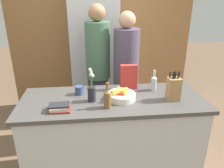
{
  "coord_description": "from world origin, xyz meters",
  "views": [
    {
      "loc": [
        -0.21,
        -1.94,
        1.89
      ],
      "look_at": [
        0.0,
        0.09,
        1.05
      ],
      "focal_mm": 35.0,
      "sensor_mm": 36.0,
      "label": 1
    }
  ],
  "objects_px": {
    "fruit_bowl": "(121,95)",
    "flower_vase": "(92,91)",
    "refrigerator": "(95,54)",
    "book_stack": "(59,107)",
    "person_in_blue": "(126,72)",
    "cereal_box": "(129,77)",
    "coffee_mug": "(79,90)",
    "bottle_vinegar": "(154,82)",
    "knife_block": "(174,89)",
    "person_at_sink": "(98,66)",
    "bottle_oil": "(107,98)"
  },
  "relations": [
    {
      "from": "fruit_bowl",
      "to": "person_at_sink",
      "type": "relative_size",
      "value": 0.15
    },
    {
      "from": "book_stack",
      "to": "bottle_oil",
      "type": "bearing_deg",
      "value": 0.36
    },
    {
      "from": "bottle_oil",
      "to": "person_in_blue",
      "type": "relative_size",
      "value": 0.14
    },
    {
      "from": "flower_vase",
      "to": "book_stack",
      "type": "bearing_deg",
      "value": -152.83
    },
    {
      "from": "fruit_bowl",
      "to": "flower_vase",
      "type": "relative_size",
      "value": 0.82
    },
    {
      "from": "refrigerator",
      "to": "cereal_box",
      "type": "relative_size",
      "value": 7.56
    },
    {
      "from": "bottle_oil",
      "to": "bottle_vinegar",
      "type": "xyz_separation_m",
      "value": [
        0.53,
        0.34,
        -0.01
      ]
    },
    {
      "from": "refrigerator",
      "to": "person_in_blue",
      "type": "distance_m",
      "value": 0.86
    },
    {
      "from": "book_stack",
      "to": "fruit_bowl",
      "type": "bearing_deg",
      "value": 15.3
    },
    {
      "from": "flower_vase",
      "to": "cereal_box",
      "type": "relative_size",
      "value": 1.25
    },
    {
      "from": "coffee_mug",
      "to": "book_stack",
      "type": "relative_size",
      "value": 0.58
    },
    {
      "from": "person_in_blue",
      "to": "cereal_box",
      "type": "bearing_deg",
      "value": -118.25
    },
    {
      "from": "cereal_box",
      "to": "person_in_blue",
      "type": "bearing_deg",
      "value": 84.66
    },
    {
      "from": "coffee_mug",
      "to": "cereal_box",
      "type": "bearing_deg",
      "value": 9.58
    },
    {
      "from": "knife_block",
      "to": "cereal_box",
      "type": "relative_size",
      "value": 1.09
    },
    {
      "from": "refrigerator",
      "to": "bottle_vinegar",
      "type": "height_order",
      "value": "refrigerator"
    },
    {
      "from": "knife_block",
      "to": "bottle_oil",
      "type": "xyz_separation_m",
      "value": [
        -0.65,
        -0.1,
        -0.02
      ]
    },
    {
      "from": "cereal_box",
      "to": "person_at_sink",
      "type": "distance_m",
      "value": 0.65
    },
    {
      "from": "refrigerator",
      "to": "knife_block",
      "type": "relative_size",
      "value": 6.94
    },
    {
      "from": "bottle_vinegar",
      "to": "person_in_blue",
      "type": "bearing_deg",
      "value": 114.2
    },
    {
      "from": "refrigerator",
      "to": "bottle_vinegar",
      "type": "xyz_separation_m",
      "value": [
        0.59,
        -1.26,
        -0.0
      ]
    },
    {
      "from": "bottle_vinegar",
      "to": "bottle_oil",
      "type": "bearing_deg",
      "value": -146.81
    },
    {
      "from": "cereal_box",
      "to": "person_at_sink",
      "type": "height_order",
      "value": "person_at_sink"
    },
    {
      "from": "book_stack",
      "to": "bottle_vinegar",
      "type": "bearing_deg",
      "value": 19.88
    },
    {
      "from": "refrigerator",
      "to": "person_in_blue",
      "type": "height_order",
      "value": "refrigerator"
    },
    {
      "from": "fruit_bowl",
      "to": "coffee_mug",
      "type": "height_order",
      "value": "fruit_bowl"
    },
    {
      "from": "coffee_mug",
      "to": "book_stack",
      "type": "height_order",
      "value": "coffee_mug"
    },
    {
      "from": "cereal_box",
      "to": "coffee_mug",
      "type": "xyz_separation_m",
      "value": [
        -0.53,
        -0.09,
        -0.09
      ]
    },
    {
      "from": "cereal_box",
      "to": "book_stack",
      "type": "relative_size",
      "value": 1.43
    },
    {
      "from": "knife_block",
      "to": "coffee_mug",
      "type": "height_order",
      "value": "knife_block"
    },
    {
      "from": "person_in_blue",
      "to": "bottle_oil",
      "type": "bearing_deg",
      "value": -133.06
    },
    {
      "from": "refrigerator",
      "to": "book_stack",
      "type": "relative_size",
      "value": 10.83
    },
    {
      "from": "flower_vase",
      "to": "book_stack",
      "type": "distance_m",
      "value": 0.34
    },
    {
      "from": "book_stack",
      "to": "refrigerator",
      "type": "bearing_deg",
      "value": 77.09
    },
    {
      "from": "person_in_blue",
      "to": "knife_block",
      "type": "bearing_deg",
      "value": -87.78
    },
    {
      "from": "flower_vase",
      "to": "bottle_oil",
      "type": "height_order",
      "value": "flower_vase"
    },
    {
      "from": "book_stack",
      "to": "bottle_vinegar",
      "type": "distance_m",
      "value": 1.02
    },
    {
      "from": "flower_vase",
      "to": "person_at_sink",
      "type": "relative_size",
      "value": 0.19
    },
    {
      "from": "refrigerator",
      "to": "cereal_box",
      "type": "xyz_separation_m",
      "value": [
        0.33,
        -1.19,
        0.05
      ]
    },
    {
      "from": "person_at_sink",
      "to": "bottle_oil",
      "type": "bearing_deg",
      "value": -63.39
    },
    {
      "from": "bottle_oil",
      "to": "cereal_box",
      "type": "bearing_deg",
      "value": 57.12
    },
    {
      "from": "bottle_oil",
      "to": "bottle_vinegar",
      "type": "relative_size",
      "value": 1.09
    },
    {
      "from": "flower_vase",
      "to": "person_at_sink",
      "type": "height_order",
      "value": "person_at_sink"
    },
    {
      "from": "cereal_box",
      "to": "refrigerator",
      "type": "bearing_deg",
      "value": 105.46
    },
    {
      "from": "cereal_box",
      "to": "coffee_mug",
      "type": "distance_m",
      "value": 0.55
    },
    {
      "from": "refrigerator",
      "to": "bottle_oil",
      "type": "relative_size",
      "value": 8.32
    },
    {
      "from": "cereal_box",
      "to": "book_stack",
      "type": "distance_m",
      "value": 0.82
    },
    {
      "from": "fruit_bowl",
      "to": "flower_vase",
      "type": "xyz_separation_m",
      "value": [
        -0.29,
        -0.01,
        0.07
      ]
    },
    {
      "from": "flower_vase",
      "to": "coffee_mug",
      "type": "relative_size",
      "value": 3.07
    },
    {
      "from": "knife_block",
      "to": "book_stack",
      "type": "relative_size",
      "value": 1.56
    }
  ]
}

